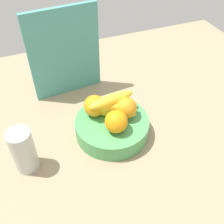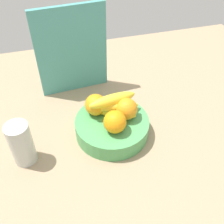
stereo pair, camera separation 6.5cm
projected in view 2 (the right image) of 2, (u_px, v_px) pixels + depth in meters
The scene contains 8 objects.
ground_plane at pixel (109, 140), 96.46cm from camera, with size 180.00×140.00×3.00cm, color #9C8667.
fruit_bowl at pixel (112, 127), 95.00cm from camera, with size 25.99×25.99×6.24cm, color #4C9F59.
orange_front_left at pixel (115, 122), 86.96cm from camera, with size 7.65×7.65×7.65cm, color orange.
orange_front_right at pixel (126, 109), 91.56cm from camera, with size 7.65×7.65×7.65cm, color orange.
orange_center at pixel (96, 105), 93.11cm from camera, with size 7.65×7.65×7.65cm, color orange.
banana_bunch at pixel (113, 106), 92.09cm from camera, with size 17.59×12.37×8.40cm.
cutting_board at pixel (72, 51), 104.15cm from camera, with size 28.00×1.80×36.00cm, color teal.
thermos_tumbler at pixel (21, 144), 83.27cm from camera, with size 7.36×7.36×15.45cm, color #B8BDB7.
Camera 2 is at (-16.00, -61.42, 71.85)cm, focal length 42.86 mm.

